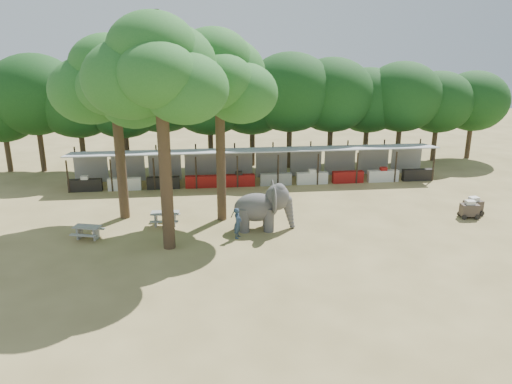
{
  "coord_description": "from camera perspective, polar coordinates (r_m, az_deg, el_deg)",
  "views": [
    {
      "loc": [
        -4.16,
        -22.95,
        10.87
      ],
      "look_at": [
        -1.0,
        5.0,
        2.0
      ],
      "focal_mm": 35.0,
      "sensor_mm": 36.0,
      "label": 1
    }
  ],
  "objects": [
    {
      "name": "vendor_stalls",
      "position": [
        38.28,
        0.0,
        2.84
      ],
      "size": [
        28.0,
        2.99,
        2.8
      ],
      "color": "#A1A3A8",
      "rests_on": "ground"
    },
    {
      "name": "cart_back",
      "position": [
        34.23,
        23.55,
        -1.49
      ],
      "size": [
        1.35,
        1.01,
        1.19
      ],
      "rotation": [
        0.0,
        0.0,
        0.19
      ],
      "color": "#362C26",
      "rests_on": "ground"
    },
    {
      "name": "backdrop_trees",
      "position": [
        42.5,
        -0.79,
        10.26
      ],
      "size": [
        46.46,
        5.95,
        8.33
      ],
      "color": "#332316",
      "rests_on": "ground"
    },
    {
      "name": "elephant",
      "position": [
        28.9,
        0.88,
        -1.67
      ],
      "size": [
        3.62,
        2.77,
        2.76
      ],
      "rotation": [
        0.0,
        0.0,
        -0.06
      ],
      "color": "#444141",
      "rests_on": "ground"
    },
    {
      "name": "yard_tree_left",
      "position": [
        30.67,
        -16.11,
        11.84
      ],
      "size": [
        7.1,
        6.9,
        11.02
      ],
      "color": "#332316",
      "rests_on": "ground"
    },
    {
      "name": "yard_tree_center",
      "position": [
        25.28,
        -11.23,
        13.41
      ],
      "size": [
        7.1,
        6.9,
        12.04
      ],
      "color": "#332316",
      "rests_on": "ground"
    },
    {
      "name": "picnic_table_near",
      "position": [
        29.35,
        -18.69,
        -4.19
      ],
      "size": [
        1.8,
        1.7,
        0.75
      ],
      "rotation": [
        0.0,
        0.0,
        -0.28
      ],
      "color": "gray",
      "rests_on": "ground"
    },
    {
      "name": "ground",
      "position": [
        25.74,
        3.49,
        -7.52
      ],
      "size": [
        100.0,
        100.0,
        0.0
      ],
      "primitive_type": "plane",
      "color": "brown",
      "rests_on": "ground"
    },
    {
      "name": "cart_front",
      "position": [
        33.62,
        23.2,
        -1.83
      ],
      "size": [
        1.21,
        0.85,
        1.13
      ],
      "rotation": [
        0.0,
        0.0,
        -0.08
      ],
      "color": "#362C26",
      "rests_on": "ground"
    },
    {
      "name": "yard_tree_back",
      "position": [
        29.25,
        -4.53,
        12.88
      ],
      "size": [
        7.1,
        6.9,
        11.36
      ],
      "color": "#332316",
      "rests_on": "ground"
    },
    {
      "name": "handler",
      "position": [
        27.84,
        -2.12,
        -3.55
      ],
      "size": [
        0.61,
        0.74,
        1.75
      ],
      "primitive_type": "imported",
      "rotation": [
        0.0,
        0.0,
        1.22
      ],
      "color": "#26384C",
      "rests_on": "ground"
    },
    {
      "name": "picnic_table_far",
      "position": [
        30.2,
        -10.34,
        -2.8
      ],
      "size": [
        1.74,
        1.59,
        0.83
      ],
      "rotation": [
        0.0,
        0.0,
        -0.06
      ],
      "color": "gray",
      "rests_on": "ground"
    }
  ]
}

